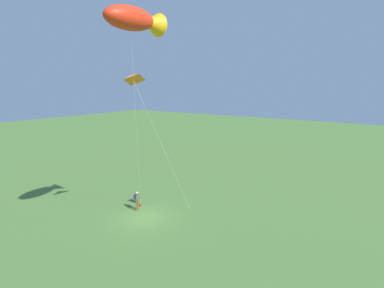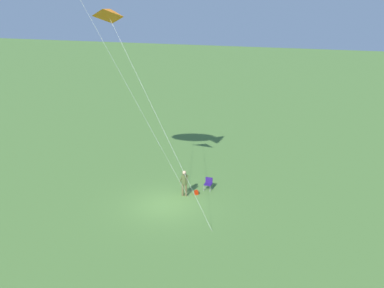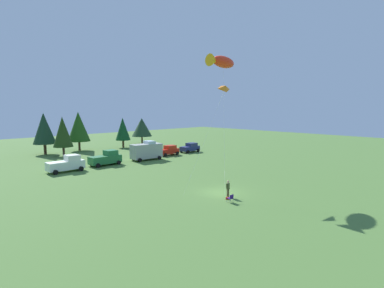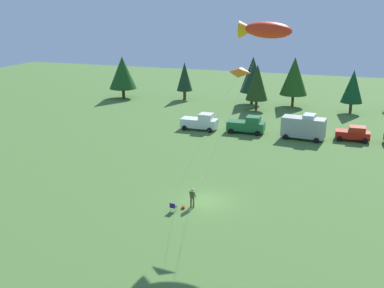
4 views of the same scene
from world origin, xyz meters
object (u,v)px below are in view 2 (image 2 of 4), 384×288
person_kite_flyer (184,181)px  kite_delta_orange (111,14)px  folding_chair (208,183)px  backpack_on_grass (196,192)px

person_kite_flyer → kite_delta_orange: (3.00, 2.99, 10.34)m
folding_chair → backpack_on_grass: size_ratio=2.56×
folding_chair → backpack_on_grass: (0.59, 0.88, -0.38)m
person_kite_flyer → folding_chair: person_kite_flyer is taller
backpack_on_grass → kite_delta_orange: 12.32m
folding_chair → kite_delta_orange: kite_delta_orange is taller
person_kite_flyer → folding_chair: size_ratio=2.12×
backpack_on_grass → kite_delta_orange: bearing=43.5°
kite_delta_orange → backpack_on_grass: bearing=-136.5°
person_kite_flyer → backpack_on_grass: size_ratio=5.44×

